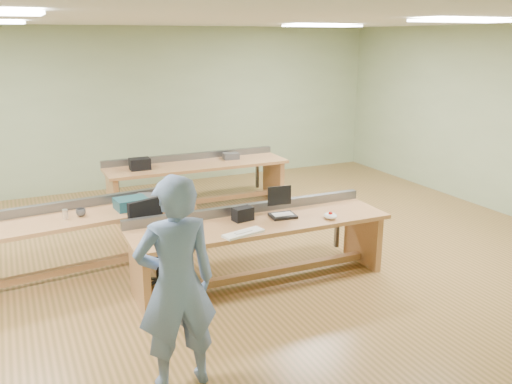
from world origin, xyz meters
TOP-DOWN VIEW (x-y plane):
  - floor at (0.00, 0.00)m, footprint 10.00×10.00m
  - ceiling at (0.00, 0.00)m, footprint 10.00×10.00m
  - wall_back at (0.00, 4.00)m, footprint 10.00×0.04m
  - wall_front at (0.00, -4.00)m, footprint 10.00×0.04m
  - wall_right at (5.00, 0.00)m, footprint 0.04×8.00m
  - fluor_panels at (0.00, 0.00)m, footprint 6.20×3.50m
  - workbench_front at (0.27, -0.89)m, footprint 3.06×0.85m
  - workbench_mid at (-1.60, 0.22)m, footprint 2.80×1.04m
  - workbench_back at (0.57, 2.25)m, footprint 3.06×0.83m
  - person at (-1.18, -2.41)m, footprint 0.67×0.45m
  - laptop_base at (0.58, -0.88)m, footprint 0.32×0.27m
  - laptop_screen at (0.59, -0.77)m, footprint 0.29×0.05m
  - keyboard at (-0.08, -1.23)m, footprint 0.49×0.26m
  - trackball_mouse at (1.05, -1.17)m, footprint 0.18×0.20m
  - camera_bag at (0.10, -0.79)m, footprint 0.25×0.18m
  - task_chair at (-0.85, -0.43)m, footprint 0.67×0.67m
  - parts_bin_teal at (-0.97, 0.20)m, footprint 0.41×0.33m
  - parts_bin_grey at (-0.67, 0.30)m, footprint 0.47×0.38m
  - mug at (-1.58, 0.16)m, footprint 0.15×0.15m
  - drinks_can at (-1.76, 0.12)m, footprint 0.08×0.08m
  - storage_box_back at (-0.39, 2.20)m, footprint 0.33×0.24m
  - tray_back at (1.22, 2.31)m, footprint 0.28×0.21m

SIDE VIEW (x-z plane):
  - floor at x=0.00m, z-range 0.00..0.00m
  - task_chair at x=-0.85m, z-range -0.13..0.85m
  - workbench_mid at x=-1.60m, z-range 0.12..0.98m
  - workbench_front at x=0.27m, z-range 0.13..0.99m
  - workbench_back at x=0.57m, z-range 0.13..0.99m
  - keyboard at x=-0.08m, z-range 0.75..0.78m
  - laptop_base at x=0.58m, z-range 0.75..0.78m
  - trackball_mouse at x=1.05m, z-range 0.75..0.82m
  - mug at x=-1.58m, z-range 0.75..0.84m
  - tray_back at x=1.22m, z-range 0.75..0.86m
  - parts_bin_grey at x=-0.67m, z-range 0.75..0.86m
  - drinks_can at x=-1.76m, z-range 0.75..0.87m
  - parts_bin_teal at x=-0.97m, z-range 0.75..0.88m
  - camera_bag at x=0.10m, z-range 0.75..0.91m
  - storage_box_back at x=-0.39m, z-range 0.75..0.93m
  - person at x=-1.18m, z-range 0.00..1.81m
  - laptop_screen at x=0.59m, z-range 0.87..1.10m
  - wall_back at x=0.00m, z-range 0.00..3.00m
  - wall_front at x=0.00m, z-range 0.00..3.00m
  - wall_right at x=5.00m, z-range 0.00..3.00m
  - fluor_panels at x=0.00m, z-range 2.96..2.99m
  - ceiling at x=0.00m, z-range 3.00..3.00m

